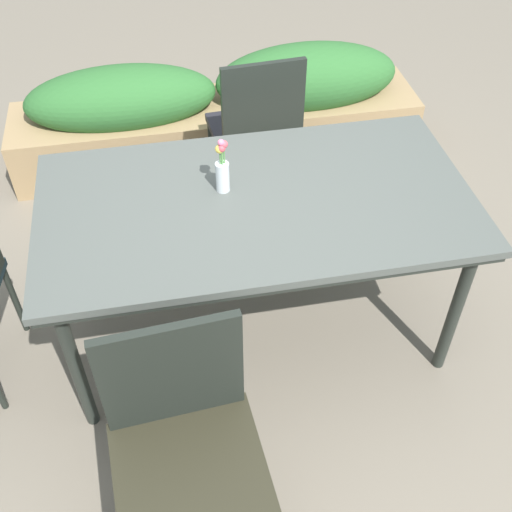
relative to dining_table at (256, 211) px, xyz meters
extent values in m
plane|color=#756B5B|center=(0.01, -0.03, -0.71)|extent=(12.00, 12.00, 0.00)
cube|color=#4C514C|center=(0.00, 0.00, 0.04)|extent=(1.71, 0.92, 0.03)
cube|color=#232823|center=(0.00, 0.00, 0.01)|extent=(1.67, 0.90, 0.02)
cylinder|color=#232823|center=(-0.76, -0.37, -0.34)|extent=(0.05, 0.05, 0.74)
cylinder|color=#232823|center=(0.76, -0.37, -0.34)|extent=(0.05, 0.05, 0.74)
cylinder|color=#232823|center=(-0.76, 0.37, -0.34)|extent=(0.05, 0.05, 0.74)
cylinder|color=#232823|center=(0.76, 0.37, -0.34)|extent=(0.05, 0.05, 0.74)
cube|color=black|center=(0.16, 0.92, -0.24)|extent=(0.46, 0.46, 0.04)
cube|color=black|center=(0.17, 0.72, 0.01)|extent=(0.41, 0.06, 0.48)
cylinder|color=black|center=(-0.05, 1.10, -0.48)|extent=(0.03, 0.03, 0.46)
cylinder|color=black|center=(0.34, 1.13, -0.48)|extent=(0.03, 0.03, 0.46)
cylinder|color=black|center=(-0.02, 0.71, -0.48)|extent=(0.03, 0.03, 0.46)
cylinder|color=black|center=(0.37, 0.74, -0.48)|extent=(0.03, 0.03, 0.46)
cylinder|color=black|center=(-1.07, 0.18, -0.50)|extent=(0.03, 0.03, 0.42)
cube|color=#2B291B|center=(-0.38, -0.92, -0.26)|extent=(0.51, 0.51, 0.04)
cube|color=black|center=(-0.40, -0.70, -0.02)|extent=(0.46, 0.06, 0.46)
cylinder|color=black|center=(-0.18, -0.69, -0.49)|extent=(0.03, 0.03, 0.44)
cylinder|color=black|center=(-0.62, -0.72, -0.49)|extent=(0.03, 0.03, 0.44)
cylinder|color=silver|center=(-0.12, 0.08, 0.12)|extent=(0.05, 0.05, 0.13)
cylinder|color=#569347|center=(-0.11, 0.08, 0.21)|extent=(0.01, 0.01, 0.13)
sphere|color=#DB4C56|center=(-0.11, 0.08, 0.27)|extent=(0.03, 0.03, 0.03)
cylinder|color=#569347|center=(-0.12, 0.08, 0.21)|extent=(0.01, 0.01, 0.14)
sphere|color=pink|center=(-0.12, 0.08, 0.28)|extent=(0.03, 0.03, 0.03)
cylinder|color=#569347|center=(-0.12, 0.08, 0.20)|extent=(0.01, 0.01, 0.11)
sphere|color=#EFCC4C|center=(-0.12, 0.08, 0.25)|extent=(0.03, 0.03, 0.03)
cylinder|color=#569347|center=(-0.12, 0.08, 0.20)|extent=(0.01, 0.01, 0.11)
sphere|color=#DB4C56|center=(-0.12, 0.08, 0.26)|extent=(0.03, 0.03, 0.03)
cylinder|color=#569347|center=(-0.11, 0.09, 0.21)|extent=(0.01, 0.01, 0.12)
sphere|color=#DB4C56|center=(-0.11, 0.09, 0.26)|extent=(0.02, 0.02, 0.02)
cube|color=#9E7F56|center=(0.03, 1.42, -0.53)|extent=(2.44, 0.51, 0.36)
ellipsoid|color=#2D662D|center=(-0.52, 1.42, -0.26)|extent=(1.10, 0.46, 0.36)
ellipsoid|color=#2D662D|center=(0.58, 1.42, -0.24)|extent=(1.10, 0.46, 0.40)
camera|label=1|loc=(-0.35, -1.86, 1.61)|focal=43.87mm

